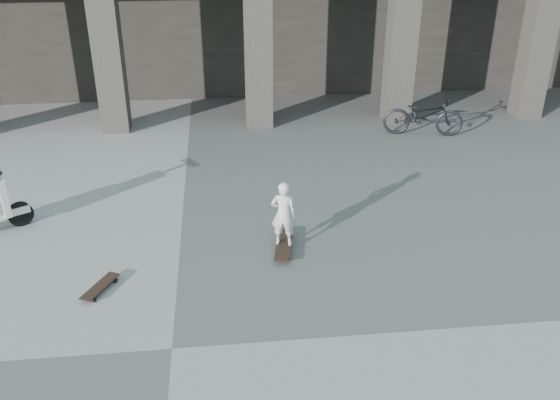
{
  "coord_description": "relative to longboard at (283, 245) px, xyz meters",
  "views": [
    {
      "loc": [
        0.71,
        -5.99,
        5.0
      ],
      "look_at": [
        1.68,
        2.77,
        0.65
      ],
      "focal_mm": 38.0,
      "sensor_mm": 36.0,
      "label": 1
    }
  ],
  "objects": [
    {
      "name": "bicycle",
      "position": [
        4.0,
        5.03,
        0.42
      ],
      "size": [
        2.01,
        1.07,
        1.0
      ],
      "primitive_type": "imported",
      "rotation": [
        0.0,
        0.0,
        1.35
      ],
      "color": "black",
      "rests_on": "ground"
    },
    {
      "name": "skateboard_spare",
      "position": [
        -2.78,
        -0.87,
        -0.01
      ],
      "size": [
        0.5,
        0.75,
        0.09
      ],
      "rotation": [
        0.0,
        0.0,
        1.11
      ],
      "color": "black",
      "rests_on": "ground"
    },
    {
      "name": "ground",
      "position": [
        -1.68,
        -2.27,
        -0.08
      ],
      "size": [
        90.0,
        90.0,
        0.0
      ],
      "primitive_type": "plane",
      "color": "#4C4C49",
      "rests_on": "ground"
    },
    {
      "name": "child",
      "position": [
        0.0,
        0.0,
        0.57
      ],
      "size": [
        0.45,
        0.35,
        1.09
      ],
      "primitive_type": "imported",
      "rotation": [
        0.0,
        0.0,
        2.9
      ],
      "color": "beige",
      "rests_on": "longboard"
    },
    {
      "name": "longboard",
      "position": [
        0.0,
        0.0,
        0.0
      ],
      "size": [
        0.41,
        1.06,
        0.1
      ],
      "rotation": [
        0.0,
        0.0,
        1.4
      ],
      "color": "black",
      "rests_on": "ground"
    }
  ]
}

